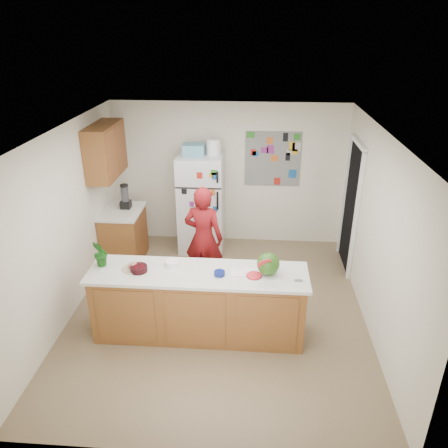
# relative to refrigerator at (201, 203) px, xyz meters

# --- Properties ---
(floor) EXTENTS (4.00, 4.50, 0.02)m
(floor) POSITION_rel_refrigerator_xyz_m (0.45, -1.88, -0.86)
(floor) COLOR brown
(floor) RESTS_ON ground
(wall_back) EXTENTS (4.00, 0.02, 2.50)m
(wall_back) POSITION_rel_refrigerator_xyz_m (0.45, 0.38, 0.40)
(wall_back) COLOR beige
(wall_back) RESTS_ON ground
(wall_left) EXTENTS (0.02, 4.50, 2.50)m
(wall_left) POSITION_rel_refrigerator_xyz_m (-1.56, -1.88, 0.40)
(wall_left) COLOR beige
(wall_left) RESTS_ON ground
(wall_right) EXTENTS (0.02, 4.50, 2.50)m
(wall_right) POSITION_rel_refrigerator_xyz_m (2.46, -1.88, 0.40)
(wall_right) COLOR beige
(wall_right) RESTS_ON ground
(ceiling) EXTENTS (4.00, 4.50, 0.02)m
(ceiling) POSITION_rel_refrigerator_xyz_m (0.45, -1.88, 1.66)
(ceiling) COLOR white
(ceiling) RESTS_ON wall_back
(doorway) EXTENTS (0.03, 0.85, 2.04)m
(doorway) POSITION_rel_refrigerator_xyz_m (2.44, -0.43, 0.17)
(doorway) COLOR black
(doorway) RESTS_ON ground
(peninsula_base) EXTENTS (2.60, 0.62, 0.88)m
(peninsula_base) POSITION_rel_refrigerator_xyz_m (0.25, -2.38, -0.41)
(peninsula_base) COLOR brown
(peninsula_base) RESTS_ON floor
(peninsula_top) EXTENTS (2.68, 0.70, 0.04)m
(peninsula_top) POSITION_rel_refrigerator_xyz_m (0.25, -2.38, 0.05)
(peninsula_top) COLOR silver
(peninsula_top) RESTS_ON peninsula_base
(side_counter_base) EXTENTS (0.60, 0.80, 0.86)m
(side_counter_base) POSITION_rel_refrigerator_xyz_m (-1.24, -0.53, -0.42)
(side_counter_base) COLOR brown
(side_counter_base) RESTS_ON floor
(side_counter_top) EXTENTS (0.64, 0.84, 0.04)m
(side_counter_top) POSITION_rel_refrigerator_xyz_m (-1.24, -0.53, 0.03)
(side_counter_top) COLOR silver
(side_counter_top) RESTS_ON side_counter_base
(upper_cabinets) EXTENTS (0.35, 1.00, 0.80)m
(upper_cabinets) POSITION_rel_refrigerator_xyz_m (-1.37, -0.58, 1.05)
(upper_cabinets) COLOR brown
(upper_cabinets) RESTS_ON wall_left
(refrigerator) EXTENTS (0.75, 0.70, 1.70)m
(refrigerator) POSITION_rel_refrigerator_xyz_m (0.00, 0.00, 0.00)
(refrigerator) COLOR silver
(refrigerator) RESTS_ON floor
(fridge_top_bin) EXTENTS (0.35, 0.28, 0.18)m
(fridge_top_bin) POSITION_rel_refrigerator_xyz_m (-0.10, 0.00, 0.94)
(fridge_top_bin) COLOR #5999B2
(fridge_top_bin) RESTS_ON refrigerator
(photo_collage) EXTENTS (0.95, 0.01, 0.95)m
(photo_collage) POSITION_rel_refrigerator_xyz_m (1.20, 0.36, 0.70)
(photo_collage) COLOR slate
(photo_collage) RESTS_ON wall_back
(person) EXTENTS (0.64, 0.48, 1.59)m
(person) POSITION_rel_refrigerator_xyz_m (0.18, -1.22, -0.05)
(person) COLOR maroon
(person) RESTS_ON floor
(blender_appliance) EXTENTS (0.12, 0.12, 0.38)m
(blender_appliance) POSITION_rel_refrigerator_xyz_m (-1.19, -0.42, 0.24)
(blender_appliance) COLOR black
(blender_appliance) RESTS_ON side_counter_top
(cutting_board) EXTENTS (0.43, 0.33, 0.01)m
(cutting_board) POSITION_rel_refrigerator_xyz_m (1.04, -2.40, 0.08)
(cutting_board) COLOR white
(cutting_board) RESTS_ON peninsula_top
(watermelon) EXTENTS (0.27, 0.27, 0.27)m
(watermelon) POSITION_rel_refrigerator_xyz_m (1.10, -2.38, 0.22)
(watermelon) COLOR #2B5118
(watermelon) RESTS_ON cutting_board
(watermelon_slice) EXTENTS (0.18, 0.18, 0.02)m
(watermelon_slice) POSITION_rel_refrigerator_xyz_m (0.93, -2.45, 0.09)
(watermelon_slice) COLOR #E63F2E
(watermelon_slice) RESTS_ON cutting_board
(cherry_bowl) EXTENTS (0.25, 0.25, 0.07)m
(cherry_bowl) POSITION_rel_refrigerator_xyz_m (-0.47, -2.41, 0.11)
(cherry_bowl) COLOR black
(cherry_bowl) RESTS_ON peninsula_top
(white_bowl) EXTENTS (0.23, 0.23, 0.06)m
(white_bowl) POSITION_rel_refrigerator_xyz_m (-0.09, -2.24, 0.10)
(white_bowl) COLOR white
(white_bowl) RESTS_ON peninsula_top
(cobalt_bowl) EXTENTS (0.17, 0.17, 0.05)m
(cobalt_bowl) POSITION_rel_refrigerator_xyz_m (0.52, -2.43, 0.10)
(cobalt_bowl) COLOR navy
(cobalt_bowl) RESTS_ON peninsula_top
(plate) EXTENTS (0.34, 0.34, 0.02)m
(plate) POSITION_rel_refrigerator_xyz_m (-0.55, -2.36, 0.08)
(plate) COLOR #C3B892
(plate) RESTS_ON peninsula_top
(paper_towel) EXTENTS (0.19, 0.17, 0.02)m
(paper_towel) POSITION_rel_refrigerator_xyz_m (0.74, -2.38, 0.08)
(paper_towel) COLOR white
(paper_towel) RESTS_ON peninsula_top
(keys) EXTENTS (0.10, 0.04, 0.01)m
(keys) POSITION_rel_refrigerator_xyz_m (1.45, -2.50, 0.08)
(keys) COLOR gray
(keys) RESTS_ON peninsula_top
(potted_plant) EXTENTS (0.24, 0.25, 0.36)m
(potted_plant) POSITION_rel_refrigerator_xyz_m (-0.95, -2.33, 0.25)
(potted_plant) COLOR #103E10
(potted_plant) RESTS_ON peninsula_top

